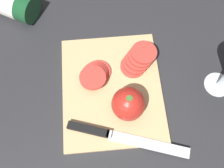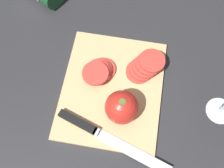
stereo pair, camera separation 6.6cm
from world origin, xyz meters
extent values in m
plane|color=#28282B|center=(0.00, 0.00, 0.00)|extent=(3.00, 3.00, 0.00)
cube|color=tan|center=(0.02, 0.03, 0.01)|extent=(0.31, 0.26, 0.01)
cylinder|color=#194C28|center=(-0.27, -0.25, 0.04)|extent=(0.16, 0.21, 0.08)
cylinder|color=white|center=(-0.27, -0.24, 0.04)|extent=(0.11, 0.11, 0.08)
cylinder|color=silver|center=(0.03, 0.31, 0.00)|extent=(0.07, 0.07, 0.00)
cylinder|color=silver|center=(0.03, 0.31, 0.03)|extent=(0.01, 0.01, 0.06)
sphere|color=red|center=(0.07, 0.07, 0.05)|extent=(0.08, 0.08, 0.08)
cylinder|color=#47702D|center=(0.07, 0.07, 0.09)|extent=(0.01, 0.01, 0.01)
cube|color=silver|center=(0.17, 0.11, 0.01)|extent=(0.09, 0.19, 0.00)
cube|color=silver|center=(0.14, 0.02, 0.02)|extent=(0.02, 0.02, 0.01)
cube|color=black|center=(0.12, -0.03, 0.02)|extent=(0.05, 0.10, 0.01)
cylinder|color=#D63D33|center=(-0.03, 0.00, 0.01)|extent=(0.07, 0.07, 0.01)
cylinder|color=#D63D33|center=(-0.02, -0.01, 0.02)|extent=(0.07, 0.07, 0.01)
cylinder|color=#D63D33|center=(-0.02, -0.01, 0.03)|extent=(0.07, 0.07, 0.01)
cylinder|color=#D63D33|center=(-0.01, -0.01, 0.04)|extent=(0.07, 0.07, 0.01)
cylinder|color=#D63D33|center=(-0.04, 0.10, 0.01)|extent=(0.07, 0.07, 0.01)
cylinder|color=#D63D33|center=(-0.05, 0.10, 0.02)|extent=(0.07, 0.07, 0.01)
cylinder|color=#D63D33|center=(-0.05, 0.11, 0.03)|extent=(0.07, 0.07, 0.01)
cylinder|color=#D63D33|center=(-0.06, 0.12, 0.04)|extent=(0.07, 0.07, 0.01)
cylinder|color=#D63D33|center=(-0.06, 0.12, 0.05)|extent=(0.07, 0.07, 0.01)
camera|label=1|loc=(0.27, 0.01, 0.65)|focal=42.00mm
camera|label=2|loc=(0.26, 0.08, 0.65)|focal=42.00mm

